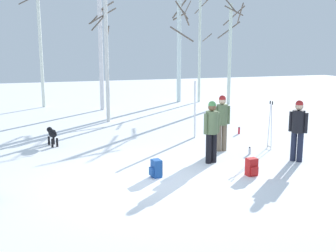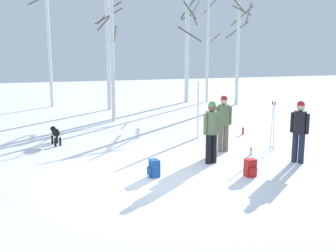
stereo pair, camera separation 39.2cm
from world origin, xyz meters
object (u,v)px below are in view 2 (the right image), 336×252
at_px(person_0, 212,128).
at_px(birch_tree_0, 48,34).
at_px(birch_tree_4, 208,44).
at_px(birch_tree_5, 238,50).
at_px(water_bottle_0, 251,152).
at_px(birch_tree_3, 187,44).
at_px(water_bottle_1, 243,131).
at_px(birch_tree_1, 112,50).
at_px(backpack_0, 250,168).
at_px(ski_poles_0, 273,124).
at_px(dog, 55,133).
at_px(person_1, 299,128).
at_px(person_3, 223,120).
at_px(backpack_1, 154,168).
at_px(ski_pair_planted_0, 198,110).
at_px(birch_tree_2, 108,46).

relative_size(person_0, birch_tree_0, 0.24).
xyz_separation_m(birch_tree_4, birch_tree_5, (1.18, -1.53, -0.34)).
bearing_deg(water_bottle_0, birch_tree_3, 79.56).
height_order(water_bottle_1, birch_tree_1, birch_tree_1).
xyz_separation_m(backpack_0, water_bottle_0, (0.99, 1.79, -0.11)).
bearing_deg(person_0, ski_poles_0, 19.01).
relative_size(dog, water_bottle_0, 3.92).
xyz_separation_m(dog, birch_tree_0, (0.04, 9.11, 3.43)).
bearing_deg(water_bottle_1, person_1, -94.11).
bearing_deg(person_0, person_3, 52.00).
relative_size(backpack_1, water_bottle_1, 1.68).
bearing_deg(birch_tree_5, backpack_1, -124.99).
distance_m(ski_poles_0, water_bottle_1, 2.38).
xyz_separation_m(birch_tree_0, birch_tree_4, (8.73, -0.70, -0.47)).
distance_m(person_1, water_bottle_1, 3.84).
distance_m(backpack_1, birch_tree_3, 14.35).
bearing_deg(birch_tree_1, water_bottle_1, -45.13).
distance_m(ski_pair_planted_0, birch_tree_1, 5.11).
distance_m(person_1, birch_tree_5, 11.75).
bearing_deg(person_1, person_0, 164.59).
bearing_deg(backpack_0, person_0, 109.14).
distance_m(person_0, person_3, 1.38).
relative_size(ski_poles_0, birch_tree_3, 0.24).
bearing_deg(backpack_0, ski_pair_planted_0, 85.68).
bearing_deg(birch_tree_3, birch_tree_4, -15.81).
distance_m(person_3, birch_tree_3, 11.70).
relative_size(water_bottle_0, birch_tree_1, 0.04).
xyz_separation_m(person_1, birch_tree_2, (-3.44, 11.28, 2.23)).
bearing_deg(dog, person_0, -40.90).
relative_size(dog, birch_tree_4, 0.13).
bearing_deg(water_bottle_0, backpack_0, -119.04).
distance_m(dog, ski_pair_planted_0, 4.88).
bearing_deg(birch_tree_5, birch_tree_0, 167.29).
xyz_separation_m(person_0, backpack_1, (-1.81, -0.70, -0.77)).
bearing_deg(person_0, birch_tree_3, 73.43).
bearing_deg(birch_tree_4, birch_tree_3, 164.19).
xyz_separation_m(ski_pair_planted_0, water_bottle_1, (1.77, -0.01, -0.87)).
distance_m(water_bottle_1, birch_tree_3, 9.71).
bearing_deg(person_3, backpack_0, -98.85).
distance_m(water_bottle_1, birch_tree_2, 8.96).
height_order(birch_tree_0, birch_tree_2, birch_tree_0).
xyz_separation_m(backpack_0, birch_tree_4, (4.28, 13.25, 3.14)).
relative_size(person_1, birch_tree_3, 0.27).
bearing_deg(person_1, birch_tree_1, 115.92).
distance_m(backpack_1, water_bottle_1, 5.80).
bearing_deg(person_1, backpack_1, -179.16).
bearing_deg(water_bottle_1, ski_poles_0, -94.75).
relative_size(birch_tree_3, birch_tree_4, 0.94).
bearing_deg(person_3, person_0, -128.00).
height_order(birch_tree_1, birch_tree_4, birch_tree_4).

